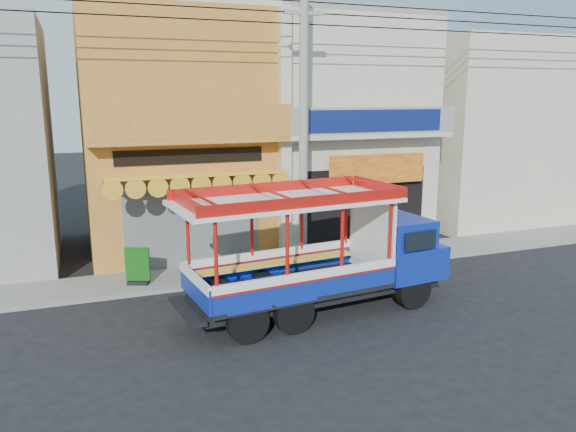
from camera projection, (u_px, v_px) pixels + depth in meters
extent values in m
plane|color=black|center=(386.00, 306.00, 14.54)|extent=(90.00, 90.00, 0.00)
cube|color=slate|center=(323.00, 262.00, 18.19)|extent=(30.00, 2.00, 0.12)
cube|color=#C5802B|center=(173.00, 135.00, 19.63)|extent=(6.00, 6.00, 8.00)
cube|color=#595B5E|center=(193.00, 225.00, 17.42)|extent=(4.20, 0.10, 2.60)
cube|color=gold|center=(196.00, 176.00, 16.40)|extent=(5.20, 1.50, 0.31)
cube|color=#C5802B|center=(192.00, 140.00, 16.55)|extent=(6.00, 0.70, 0.18)
cube|color=#C5802B|center=(193.00, 122.00, 16.16)|extent=(6.00, 0.12, 0.95)
cube|color=black|center=(191.00, 156.00, 16.95)|extent=(4.50, 0.04, 0.45)
cube|color=beige|center=(168.00, 11.00, 18.76)|extent=(6.00, 6.00, 0.24)
cube|color=beige|center=(329.00, 131.00, 21.70)|extent=(6.00, 6.00, 8.00)
cube|color=black|center=(364.00, 209.00, 19.47)|extent=(4.60, 0.12, 2.80)
cube|color=gold|center=(377.00, 169.00, 19.02)|extent=(3.60, 0.05, 1.00)
cube|color=beige|center=(371.00, 135.00, 18.63)|extent=(6.00, 0.70, 0.18)
cube|color=gray|center=(376.00, 120.00, 18.25)|extent=(6.00, 0.12, 0.85)
cube|color=navy|center=(378.00, 120.00, 18.18)|extent=(4.80, 0.06, 0.70)
cube|color=gray|center=(331.00, 19.00, 20.83)|extent=(6.00, 6.00, 0.24)
cube|color=beige|center=(285.00, 139.00, 17.78)|extent=(0.35, 0.30, 8.00)
cube|color=beige|center=(477.00, 132.00, 24.16)|extent=(6.00, 6.00, 7.60)
cylinder|color=gray|center=(303.00, 125.00, 16.26)|extent=(0.26, 0.26, 9.00)
cube|color=gray|center=(304.00, 13.00, 15.61)|extent=(1.20, 0.12, 0.12)
cylinder|color=black|center=(336.00, 26.00, 16.01)|extent=(28.00, 0.04, 0.04)
cylinder|color=black|center=(337.00, 15.00, 15.95)|extent=(28.00, 0.04, 0.04)
cylinder|color=black|center=(337.00, 3.00, 15.89)|extent=(28.00, 0.04, 0.04)
cylinder|color=black|center=(413.00, 290.00, 14.34)|extent=(0.98, 0.37, 0.95)
cylinder|color=black|center=(372.00, 271.00, 15.92)|extent=(0.98, 0.37, 0.95)
cylinder|color=black|center=(294.00, 313.00, 12.83)|extent=(0.98, 0.37, 0.95)
cylinder|color=black|center=(262.00, 289.00, 14.41)|extent=(0.98, 0.37, 0.95)
cylinder|color=black|center=(248.00, 322.00, 12.32)|extent=(0.98, 0.37, 0.95)
cylinder|color=black|center=(219.00, 296.00, 13.91)|extent=(0.98, 0.37, 0.95)
cube|color=black|center=(318.00, 290.00, 14.10)|extent=(6.54, 2.24, 0.27)
cube|color=#102CAF|center=(398.00, 257.00, 15.08)|extent=(1.93, 2.27, 0.86)
cube|color=#102CAF|center=(395.00, 230.00, 14.86)|extent=(1.53, 2.06, 0.72)
cube|color=black|center=(415.00, 229.00, 15.16)|extent=(0.23, 1.68, 0.52)
cube|color=black|center=(290.00, 287.00, 13.71)|extent=(4.92, 2.58, 0.11)
cube|color=#102CAF|center=(310.00, 287.00, 12.76)|extent=(4.71, 0.57, 0.57)
cube|color=white|center=(310.00, 276.00, 12.71)|extent=(4.71, 0.58, 0.21)
cube|color=#102CAF|center=(272.00, 263.00, 14.53)|extent=(4.71, 0.57, 0.57)
cube|color=white|center=(272.00, 254.00, 14.47)|extent=(4.71, 0.58, 0.21)
cylinder|color=#B8140E|center=(216.00, 254.00, 11.58)|extent=(0.09, 0.09, 1.53)
cylinder|color=#B8140E|center=(188.00, 233.00, 13.31)|extent=(0.09, 0.09, 1.53)
cube|color=white|center=(372.00, 234.00, 14.53)|extent=(0.28, 1.93, 2.15)
cube|color=white|center=(286.00, 201.00, 13.22)|extent=(5.51, 2.88, 0.10)
cube|color=#B8140E|center=(286.00, 194.00, 13.18)|extent=(5.31, 2.77, 0.25)
cube|color=black|center=(139.00, 282.00, 15.89)|extent=(0.66, 0.51, 0.11)
cube|color=#0F510E|center=(137.00, 264.00, 15.77)|extent=(0.67, 0.34, 0.95)
imported|color=#285C1A|center=(363.00, 243.00, 18.46)|extent=(1.12, 1.07, 0.96)
imported|color=#285C1A|center=(402.00, 243.00, 18.57)|extent=(0.52, 0.58, 0.89)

